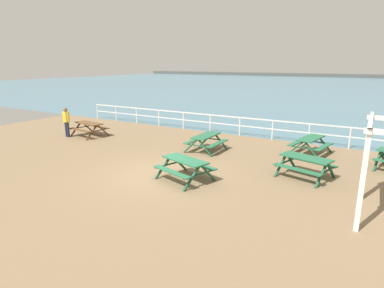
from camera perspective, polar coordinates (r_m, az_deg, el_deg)
The scene contains 10 objects.
ground_plane at distance 12.24m, azimuth -5.62°, elevation -5.84°, with size 30.00×24.00×0.20m, color #846B4C.
sea_band at distance 62.50m, azimuth 24.58°, elevation 9.25°, with size 142.00×90.00×0.01m, color teal.
distant_shoreline at distance 105.29m, azimuth 27.34°, elevation 10.49°, with size 142.00×6.00×1.80m, color #4C4C47.
seaward_railing at distance 18.62m, azimuth 8.52°, elevation 3.76°, with size 23.07×0.07×1.08m.
picnic_table_near_left at distance 15.68m, azimuth 20.38°, elevation 0.42°, with size 1.81×2.04×0.80m.
picnic_table_near_right at distance 15.20m, azimuth 2.53°, elevation 0.90°, with size 1.55×1.81×0.80m.
picnic_table_far_left at distance 12.40m, azimuth 19.57°, elevation -3.03°, with size 2.13×1.92×0.80m.
picnic_table_seaward at distance 11.43m, azimuth -1.26°, elevation -3.63°, with size 2.16×1.96×0.80m.
picnic_table_corner at distance 19.24m, azimuth -17.83°, elevation 3.07°, with size 2.00×1.77×0.80m.
visitor at distance 19.40m, azimuth -21.46°, elevation 3.95°, with size 0.53×0.26×1.66m.
Camera 1 is at (6.85, -9.24, 4.10)m, focal length 29.97 mm.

